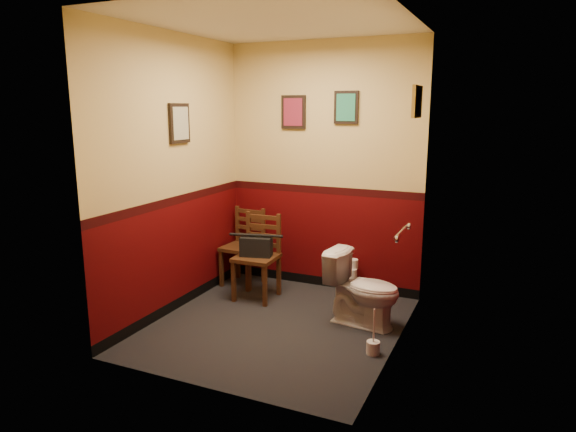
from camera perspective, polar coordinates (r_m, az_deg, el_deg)
The scene contains 17 objects.
floor at distance 4.92m, azimuth -1.22°, elevation -12.04°, with size 2.20×2.40×0.00m, color black.
ceiling at distance 4.54m, azimuth -1.38°, elevation 20.83°, with size 2.20×2.40×0.00m, color silver.
wall_back at distance 5.63m, azimuth 3.96°, elevation 5.32°, with size 2.20×2.70×0.00m, color #460507.
wall_front at distance 3.50m, azimuth -9.71°, elevation 1.10°, with size 2.20×2.70×0.00m, color #460507.
wall_left at distance 5.10m, azimuth -12.56°, elevation 4.36°, with size 2.40×2.70×0.00m, color #460507.
wall_right at distance 4.19m, azimuth 12.45°, elevation 2.76°, with size 2.40×2.70×0.00m, color #460507.
grab_bar at distance 4.51m, azimuth 12.50°, elevation -1.77°, with size 0.05×0.56×0.06m.
framed_print_back_a at distance 5.71m, azimuth 0.61°, elevation 11.47°, with size 0.28×0.04×0.36m.
framed_print_back_b at distance 5.50m, azimuth 6.48°, elevation 11.90°, with size 0.26×0.04×0.34m.
framed_print_left at distance 5.13m, azimuth -11.96°, elevation 10.04°, with size 0.04×0.30×0.38m.
framed_print_right at distance 4.73m, azimuth 14.12°, elevation 12.22°, with size 0.04×0.34×0.28m.
toilet at distance 4.86m, azimuth 8.36°, elevation -8.08°, with size 0.39×0.70×0.69m, color white.
toilet_brush at distance 4.43m, azimuth 9.44°, elevation -14.13°, with size 0.11×0.11×0.40m.
chair_left at distance 5.90m, azimuth -4.89°, elevation -3.42°, with size 0.43×0.43×0.87m.
chair_right at distance 5.47m, azimuth -3.36°, elevation -4.52°, with size 0.43×0.43×0.90m.
handbag at distance 5.40m, azimuth -3.56°, elevation -3.38°, with size 0.35×0.24×0.24m.
tp_stack at distance 5.65m, azimuth 7.16°, elevation -7.03°, with size 0.23×0.14×0.40m.
Camera 1 is at (1.92, -4.06, 2.00)m, focal length 32.00 mm.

